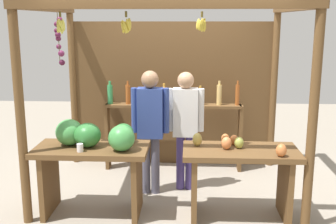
# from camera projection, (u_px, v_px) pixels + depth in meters

# --- Properties ---
(ground_plane) EXTENTS (12.00, 12.00, 0.00)m
(ground_plane) POSITION_uv_depth(u_px,v_px,m) (169.00, 188.00, 5.60)
(ground_plane) COLOR gray
(ground_plane) RESTS_ON ground
(market_stall) EXTENTS (3.18, 2.16, 2.44)m
(market_stall) POSITION_uv_depth(u_px,v_px,m) (170.00, 79.00, 5.76)
(market_stall) COLOR brown
(market_stall) RESTS_ON ground
(fruit_counter_left) EXTENTS (1.29, 0.67, 1.11)m
(fruit_counter_left) POSITION_uv_depth(u_px,v_px,m) (94.00, 151.00, 4.74)
(fruit_counter_left) COLOR brown
(fruit_counter_left) RESTS_ON ground
(fruit_counter_right) EXTENTS (1.29, 0.64, 0.96)m
(fruit_counter_right) POSITION_uv_depth(u_px,v_px,m) (239.00, 167.00, 4.68)
(fruit_counter_right) COLOR brown
(fruit_counter_right) RESTS_ON ground
(bottle_shelf_unit) EXTENTS (2.04, 0.22, 1.36)m
(bottle_shelf_unit) POSITION_uv_depth(u_px,v_px,m) (173.00, 116.00, 6.17)
(bottle_shelf_unit) COLOR brown
(bottle_shelf_unit) RESTS_ON ground
(vendor_man) EXTENTS (0.48, 0.22, 1.60)m
(vendor_man) POSITION_uv_depth(u_px,v_px,m) (150.00, 121.00, 5.27)
(vendor_man) COLOR #555466
(vendor_man) RESTS_ON ground
(vendor_woman) EXTENTS (0.48, 0.21, 1.57)m
(vendor_woman) POSITION_uv_depth(u_px,v_px,m) (185.00, 120.00, 5.40)
(vendor_woman) COLOR #44377A
(vendor_woman) RESTS_ON ground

